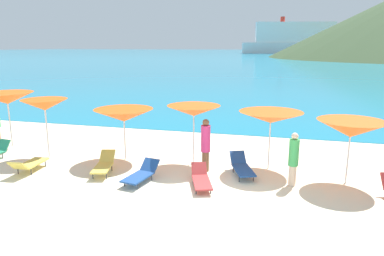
% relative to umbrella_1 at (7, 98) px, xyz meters
% --- Properties ---
extents(ground_plane, '(50.00, 100.00, 0.30)m').
position_rel_umbrella_1_xyz_m(ground_plane, '(9.87, 6.28, -2.31)').
color(ground_plane, beige).
extents(ocean_water, '(650.00, 440.00, 0.02)m').
position_rel_umbrella_1_xyz_m(ocean_water, '(9.87, 224.52, -2.15)').
color(ocean_water, teal).
rests_on(ocean_water, ground_plane).
extents(umbrella_1, '(2.31, 2.31, 2.42)m').
position_rel_umbrella_1_xyz_m(umbrella_1, '(0.00, 0.00, 0.00)').
color(umbrella_1, silver).
rests_on(umbrella_1, ground_plane).
extents(umbrella_2, '(1.82, 1.82, 2.36)m').
position_rel_umbrella_1_xyz_m(umbrella_2, '(2.68, -1.02, -0.02)').
color(umbrella_2, silver).
rests_on(umbrella_2, ground_plane).
extents(umbrella_3, '(2.36, 2.36, 2.04)m').
position_rel_umbrella_1_xyz_m(umbrella_3, '(5.85, -0.54, -0.37)').
color(umbrella_3, silver).
rests_on(umbrella_3, ground_plane).
extents(umbrella_4, '(2.01, 2.01, 2.25)m').
position_rel_umbrella_1_xyz_m(umbrella_4, '(8.59, -0.32, -0.11)').
color(umbrella_4, silver).
rests_on(umbrella_4, ground_plane).
extents(umbrella_5, '(2.46, 2.46, 2.13)m').
position_rel_umbrella_1_xyz_m(umbrella_5, '(11.41, -0.18, -0.24)').
color(umbrella_5, silver).
rests_on(umbrella_5, ground_plane).
extents(umbrella_6, '(2.23, 2.23, 2.11)m').
position_rel_umbrella_1_xyz_m(umbrella_6, '(13.96, -1.01, -0.33)').
color(umbrella_6, silver).
rests_on(umbrella_6, ground_plane).
extents(lounge_chair_0, '(0.86, 1.66, 0.59)m').
position_rel_umbrella_1_xyz_m(lounge_chair_0, '(7.38, -2.60, -1.89)').
color(lounge_chair_0, '#1E478C').
rests_on(lounge_chair_0, ground_plane).
extents(lounge_chair_1, '(0.92, 1.71, 0.63)m').
position_rel_umbrella_1_xyz_m(lounge_chair_1, '(5.77, -2.16, -1.84)').
color(lounge_chair_1, '#D8BF4C').
rests_on(lounge_chair_1, ground_plane).
extents(lounge_chair_3, '(1.13, 1.80, 0.64)m').
position_rel_umbrella_1_xyz_m(lounge_chair_3, '(10.54, -1.12, -1.85)').
color(lounge_chair_3, '#1E478C').
rests_on(lounge_chair_3, ground_plane).
extents(lounge_chair_5, '(0.72, 1.64, 0.60)m').
position_rel_umbrella_1_xyz_m(lounge_chair_5, '(3.13, -2.76, -1.86)').
color(lounge_chair_5, '#D8BF4C').
rests_on(lounge_chair_5, ground_plane).
extents(lounge_chair_6, '(1.03, 1.67, 0.58)m').
position_rel_umbrella_1_xyz_m(lounge_chair_6, '(9.41, -2.50, -1.91)').
color(lounge_chair_6, '#A53333').
rests_on(lounge_chair_6, ground_plane).
extents(beachgoer_0, '(0.32, 0.32, 1.75)m').
position_rel_umbrella_1_xyz_m(beachgoer_0, '(12.24, -1.67, -1.22)').
color(beachgoer_0, beige).
rests_on(beachgoer_0, ground_plane).
extents(beachgoer_4, '(0.33, 0.33, 1.91)m').
position_rel_umbrella_1_xyz_m(beachgoer_4, '(9.23, -1.06, -1.13)').
color(beachgoer_4, brown).
rests_on(beachgoer_4, ground_plane).
extents(cruise_ship, '(61.53, 19.55, 21.20)m').
position_rel_umbrella_1_xyz_m(cruise_ship, '(15.48, 212.89, 5.93)').
color(cruise_ship, white).
rests_on(cruise_ship, ocean_water).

